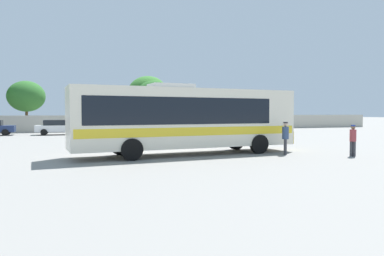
% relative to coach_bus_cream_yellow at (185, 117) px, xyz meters
% --- Properties ---
extents(ground_plane, '(300.00, 300.00, 0.00)m').
position_rel_coach_bus_cream_yellow_xyz_m(ground_plane, '(-1.02, 10.32, -1.98)').
color(ground_plane, gray).
extents(perimeter_wall, '(80.00, 0.30, 1.93)m').
position_rel_coach_bus_cream_yellow_xyz_m(perimeter_wall, '(-1.02, 25.91, -1.02)').
color(perimeter_wall, '#B2AD9E').
rests_on(perimeter_wall, ground_plane).
extents(coach_bus_cream_yellow, '(12.26, 3.25, 3.72)m').
position_rel_coach_bus_cream_yellow_xyz_m(coach_bus_cream_yellow, '(0.00, 0.00, 0.00)').
color(coach_bus_cream_yellow, silver).
rests_on(coach_bus_cream_yellow, ground_plane).
extents(attendant_by_bus_door, '(0.48, 0.48, 1.74)m').
position_rel_coach_bus_cream_yellow_xyz_m(attendant_by_bus_door, '(4.99, -1.91, -0.99)').
color(attendant_by_bus_door, '#38383D').
rests_on(attendant_by_bus_door, ground_plane).
extents(passenger_waiting_on_apron, '(0.45, 0.45, 1.61)m').
position_rel_coach_bus_cream_yellow_xyz_m(passenger_waiting_on_apron, '(7.76, -3.77, -1.07)').
color(passenger_waiting_on_apron, '#38383D').
rests_on(passenger_waiting_on_apron, ground_plane).
extents(parked_car_second_white, '(4.66, 2.11, 1.51)m').
position_rel_coach_bus_cream_yellow_xyz_m(parked_car_second_white, '(-6.20, 20.96, -1.18)').
color(parked_car_second_white, silver).
rests_on(parked_car_second_white, ground_plane).
extents(parked_car_third_grey, '(4.15, 2.24, 1.47)m').
position_rel_coach_bus_cream_yellow_xyz_m(parked_car_third_grey, '(0.36, 21.72, -1.20)').
color(parked_car_third_grey, slate).
rests_on(parked_car_third_grey, ground_plane).
extents(parked_car_rightmost_silver, '(4.27, 2.24, 1.49)m').
position_rel_coach_bus_cream_yellow_xyz_m(parked_car_rightmost_silver, '(6.32, 21.68, -1.20)').
color(parked_car_rightmost_silver, '#B7BABF').
rests_on(parked_car_rightmost_silver, ground_plane).
extents(roadside_tree_midleft, '(4.39, 4.39, 6.10)m').
position_rel_coach_bus_cream_yellow_xyz_m(roadside_tree_midleft, '(-9.83, 29.99, 2.24)').
color(roadside_tree_midleft, brown).
rests_on(roadside_tree_midleft, ground_plane).
extents(roadside_tree_midright, '(5.00, 5.00, 6.61)m').
position_rel_coach_bus_cream_yellow_xyz_m(roadside_tree_midright, '(6.00, 29.42, 2.50)').
color(roadside_tree_midright, brown).
rests_on(roadside_tree_midright, ground_plane).
extents(roadside_tree_right, '(5.72, 5.72, 7.50)m').
position_rel_coach_bus_cream_yellow_xyz_m(roadside_tree_right, '(5.91, 32.80, 3.09)').
color(roadside_tree_right, brown).
rests_on(roadside_tree_right, ground_plane).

